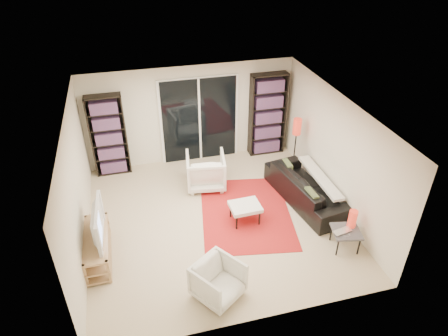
% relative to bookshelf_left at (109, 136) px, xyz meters
% --- Properties ---
extents(floor, '(5.00, 5.00, 0.00)m').
position_rel_bookshelf_left_xyz_m(floor, '(1.95, -2.33, -0.98)').
color(floor, '#CBB392').
rests_on(floor, ground).
extents(wall_back, '(5.00, 0.02, 2.40)m').
position_rel_bookshelf_left_xyz_m(wall_back, '(1.95, 0.17, 0.22)').
color(wall_back, silver).
rests_on(wall_back, ground).
extents(wall_front, '(5.00, 0.02, 2.40)m').
position_rel_bookshelf_left_xyz_m(wall_front, '(1.95, -4.83, 0.22)').
color(wall_front, silver).
rests_on(wall_front, ground).
extents(wall_left, '(0.02, 5.00, 2.40)m').
position_rel_bookshelf_left_xyz_m(wall_left, '(-0.55, -2.33, 0.22)').
color(wall_left, silver).
rests_on(wall_left, ground).
extents(wall_right, '(0.02, 5.00, 2.40)m').
position_rel_bookshelf_left_xyz_m(wall_right, '(4.45, -2.33, 0.22)').
color(wall_right, silver).
rests_on(wall_right, ground).
extents(ceiling, '(5.00, 5.00, 0.02)m').
position_rel_bookshelf_left_xyz_m(ceiling, '(1.95, -2.33, 1.42)').
color(ceiling, white).
rests_on(ceiling, wall_back).
extents(sliding_door, '(1.92, 0.08, 2.16)m').
position_rel_bookshelf_left_xyz_m(sliding_door, '(2.15, 0.13, 0.07)').
color(sliding_door, white).
rests_on(sliding_door, ground).
extents(bookshelf_left, '(0.80, 0.30, 1.95)m').
position_rel_bookshelf_left_xyz_m(bookshelf_left, '(0.00, 0.00, 0.00)').
color(bookshelf_left, black).
rests_on(bookshelf_left, ground).
extents(bookshelf_right, '(0.90, 0.30, 2.10)m').
position_rel_bookshelf_left_xyz_m(bookshelf_right, '(3.85, -0.00, 0.07)').
color(bookshelf_right, black).
rests_on(bookshelf_right, ground).
extents(tv_stand, '(0.43, 1.34, 0.50)m').
position_rel_bookshelf_left_xyz_m(tv_stand, '(-0.35, -2.88, -0.71)').
color(tv_stand, tan).
rests_on(tv_stand, floor).
extents(tv, '(0.18, 1.08, 0.62)m').
position_rel_bookshelf_left_xyz_m(tv, '(-0.33, -2.88, -0.17)').
color(tv, black).
rests_on(tv, tv_stand).
extents(rug, '(2.20, 2.71, 0.01)m').
position_rel_bookshelf_left_xyz_m(rug, '(2.59, -2.31, -0.97)').
color(rug, '#B01B1B').
rests_on(rug, floor).
extents(sofa, '(1.21, 2.31, 0.64)m').
position_rel_bookshelf_left_xyz_m(sofa, '(3.98, -2.22, -0.65)').
color(sofa, black).
rests_on(sofa, floor).
extents(armchair_back, '(0.97, 0.99, 0.79)m').
position_rel_bookshelf_left_xyz_m(armchair_back, '(2.01, -1.12, -0.58)').
color(armchair_back, silver).
rests_on(armchair_back, floor).
extents(armchair_front, '(0.98, 0.98, 0.65)m').
position_rel_bookshelf_left_xyz_m(armchair_front, '(1.53, -4.23, -0.65)').
color(armchair_front, silver).
rests_on(armchair_front, floor).
extents(ottoman, '(0.61, 0.51, 0.40)m').
position_rel_bookshelf_left_xyz_m(ottoman, '(2.50, -2.55, -0.63)').
color(ottoman, silver).
rests_on(ottoman, floor).
extents(side_table, '(0.58, 0.58, 0.40)m').
position_rel_bookshelf_left_xyz_m(side_table, '(4.06, -3.74, -0.62)').
color(side_table, '#48474C').
rests_on(side_table, floor).
extents(laptop, '(0.39, 0.29, 0.03)m').
position_rel_bookshelf_left_xyz_m(laptop, '(3.97, -3.80, -0.56)').
color(laptop, silver).
rests_on(laptop, side_table).
extents(table_lamp, '(0.15, 0.15, 0.35)m').
position_rel_bookshelf_left_xyz_m(table_lamp, '(4.20, -3.64, -0.40)').
color(table_lamp, red).
rests_on(table_lamp, side_table).
extents(floor_lamp, '(0.21, 0.21, 1.39)m').
position_rel_bookshelf_left_xyz_m(floor_lamp, '(4.16, -1.07, 0.09)').
color(floor_lamp, black).
rests_on(floor_lamp, floor).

